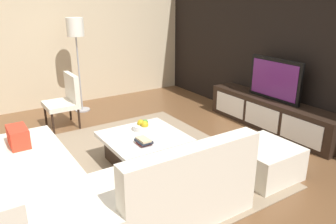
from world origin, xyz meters
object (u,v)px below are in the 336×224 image
object	(u,v)px
media_console	(271,114)
ottoman	(264,161)
fruit_bowl	(144,126)
accent_chair_near	(66,97)
sectional_couch	(84,186)
floor_lamp	(76,34)
television	(275,79)
coffee_table	(144,148)
book_stack	(144,141)

from	to	relation	value
media_console	ottoman	distance (m)	1.60
media_console	fruit_bowl	size ratio (longest dim) A/B	8.46
media_console	accent_chair_near	world-z (taller)	accent_chair_near
sectional_couch	media_console	bearing A→B (deg)	98.60
accent_chair_near	floor_lamp	world-z (taller)	floor_lamp
fruit_bowl	media_console	bearing A→B (deg)	82.80
sectional_couch	accent_chair_near	size ratio (longest dim) A/B	2.72
sectional_couch	accent_chair_near	xyz separation A→B (m)	(-2.44, 0.57, 0.20)
television	coffee_table	xyz separation A→B (m)	(-0.10, -2.30, -0.63)
sectional_couch	ottoman	world-z (taller)	sectional_couch
coffee_table	accent_chair_near	size ratio (longest dim) A/B	1.13
television	book_stack	size ratio (longest dim) A/B	4.65
television	book_stack	world-z (taller)	television
media_console	television	size ratio (longest dim) A/B	2.46
floor_lamp	media_console	bearing A→B (deg)	41.47
ottoman	coffee_table	bearing A→B (deg)	-136.20
coffee_table	floor_lamp	size ratio (longest dim) A/B	0.57
sectional_couch	ottoman	size ratio (longest dim) A/B	3.38
television	ottoman	distance (m)	1.72
accent_chair_near	fruit_bowl	world-z (taller)	accent_chair_near
television	fruit_bowl	size ratio (longest dim) A/B	3.44
fruit_bowl	floor_lamp	bearing A→B (deg)	-178.20
accent_chair_near	fruit_bowl	xyz separation A→B (m)	(1.67, 0.53, -0.06)
media_console	floor_lamp	world-z (taller)	floor_lamp
television	accent_chair_near	bearing A→B (deg)	-125.48
ottoman	fruit_bowl	world-z (taller)	fruit_bowl
accent_chair_near	floor_lamp	bearing A→B (deg)	134.45
fruit_bowl	coffee_table	bearing A→B (deg)	-28.88
sectional_couch	accent_chair_near	bearing A→B (deg)	166.79
coffee_table	book_stack	xyz separation A→B (m)	(0.22, -0.12, 0.22)
television	accent_chair_near	world-z (taller)	television
ottoman	fruit_bowl	size ratio (longest dim) A/B	2.50
book_stack	sectional_couch	bearing A→B (deg)	-66.87
book_stack	television	bearing A→B (deg)	92.90
accent_chair_near	fruit_bowl	distance (m)	1.75
sectional_couch	floor_lamp	bearing A→B (deg)	161.43
accent_chair_near	book_stack	xyz separation A→B (m)	(2.07, 0.31, -0.07)
ottoman	book_stack	size ratio (longest dim) A/B	3.38
sectional_couch	ottoman	distance (m)	2.10
media_console	sectional_couch	xyz separation A→B (m)	(0.50, -3.30, 0.04)
television	floor_lamp	size ratio (longest dim) A/B	0.56
floor_lamp	ottoman	size ratio (longest dim) A/B	2.44
ottoman	book_stack	xyz separation A→B (m)	(-0.86, -1.16, 0.22)
ottoman	fruit_bowl	bearing A→B (deg)	-143.27
media_console	sectional_couch	bearing A→B (deg)	-81.40
media_console	fruit_bowl	distance (m)	2.22
accent_chair_near	floor_lamp	size ratio (longest dim) A/B	0.51
fruit_bowl	sectional_couch	bearing A→B (deg)	-54.83
accent_chair_near	ottoman	world-z (taller)	accent_chair_near
television	fruit_bowl	bearing A→B (deg)	-97.20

